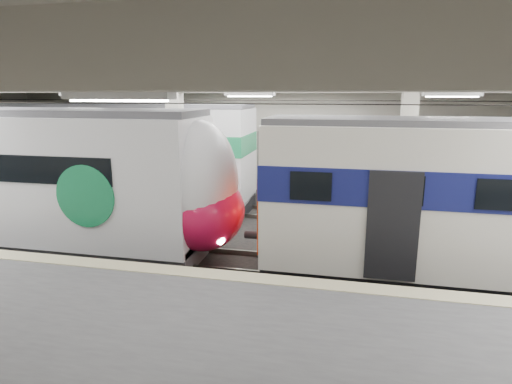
# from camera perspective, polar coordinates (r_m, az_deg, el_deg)

# --- Properties ---
(station_hall) EXTENTS (36.00, 24.00, 5.75)m
(station_hall) POSITION_cam_1_polar(r_m,az_deg,el_deg) (10.49, -5.49, 3.44)
(station_hall) COLOR black
(station_hall) RESTS_ON ground
(modern_emu) EXTENTS (14.04, 2.90, 4.52)m
(modern_emu) POSITION_cam_1_polar(r_m,az_deg,el_deg) (15.14, -26.06, 1.20)
(modern_emu) COLOR white
(modern_emu) RESTS_ON ground
(far_train) EXTENTS (14.32, 3.06, 4.55)m
(far_train) POSITION_cam_1_polar(r_m,az_deg,el_deg) (20.59, -20.72, 4.86)
(far_train) COLOR white
(far_train) RESTS_ON ground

